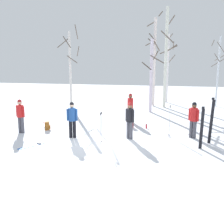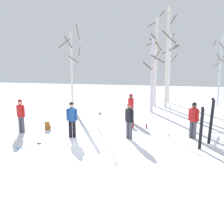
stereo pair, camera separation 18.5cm
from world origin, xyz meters
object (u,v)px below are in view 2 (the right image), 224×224
at_px(ski_pair_lying_0, 38,144).
at_px(birch_tree_5, 220,70).
at_px(person_4, 131,106).
at_px(ski_pair_planted_0, 211,121).
at_px(birch_tree_1, 152,75).
at_px(birch_tree_0, 72,68).
at_px(person_0, 129,118).
at_px(person_2, 21,114).
at_px(person_1, 72,117).
at_px(birch_tree_4, 170,68).
at_px(person_3, 194,118).
at_px(backpack_0, 131,123).
at_px(ski_poles_0, 169,120).
at_px(ski_pair_lying_1, 45,123).
at_px(ski_poles_1, 100,127).
at_px(ski_pair_planted_1, 201,128).
at_px(birch_tree_2, 156,61).
at_px(water_bottle_0, 147,126).
at_px(backpack_1, 48,126).
at_px(birch_tree_3, 167,57).

distance_m(ski_pair_lying_0, birch_tree_5, 15.68).
bearing_deg(ski_pair_lying_0, person_4, 57.44).
bearing_deg(person_4, ski_pair_planted_0, -39.50).
xyz_separation_m(person_4, ski_pair_planted_0, (4.07, -3.35, 0.03)).
height_order(birch_tree_1, birch_tree_5, birch_tree_5).
distance_m(ski_pair_planted_0, birch_tree_0, 11.61).
distance_m(person_0, person_2, 5.53).
xyz_separation_m(person_1, birch_tree_4, (4.24, 12.26, 2.11)).
height_order(person_3, backpack_0, person_3).
bearing_deg(ski_poles_0, ski_pair_lying_1, 170.40).
distance_m(ski_poles_0, ski_poles_1, 3.42).
relative_size(ski_pair_lying_0, ski_poles_1, 1.22).
distance_m(person_1, ski_poles_0, 4.63).
bearing_deg(person_0, ski_pair_lying_1, 159.71).
height_order(ski_pair_planted_1, birch_tree_0, birch_tree_0).
xyz_separation_m(ski_poles_0, ski_poles_1, (-2.91, -1.81, -0.05)).
xyz_separation_m(ski_poles_1, birch_tree_2, (1.58, 10.64, 2.90)).
bearing_deg(birch_tree_4, ski_poles_0, -88.77).
distance_m(ski_poles_0, birch_tree_5, 10.71).
distance_m(ski_pair_planted_1, ski_poles_1, 4.19).
distance_m(person_4, ski_pair_lying_1, 5.21).
bearing_deg(backpack_0, birch_tree_0, 138.48).
relative_size(ski_pair_planted_1, birch_tree_0, 0.29).
relative_size(person_2, water_bottle_0, 6.94).
bearing_deg(ski_poles_1, ski_poles_0, 31.88).
bearing_deg(ski_pair_planted_1, backpack_0, 139.16).
bearing_deg(ski_poles_1, person_3, 24.70).
bearing_deg(ski_pair_lying_1, water_bottle_0, 0.92).
bearing_deg(birch_tree_1, water_bottle_0, -88.39).
distance_m(person_2, water_bottle_0, 6.59).
bearing_deg(ski_pair_lying_1, ski_pair_planted_0, -11.88).
height_order(person_4, ski_pair_lying_0, person_4).
distance_m(person_3, birch_tree_1, 6.74).
height_order(ski_pair_planted_1, ski_poles_1, ski_pair_planted_1).
bearing_deg(backpack_1, birch_tree_5, 44.73).
xyz_separation_m(person_4, birch_tree_0, (-5.11, 3.43, 2.15)).
relative_size(ski_poles_1, birch_tree_5, 0.25).
xyz_separation_m(ski_pair_planted_0, backpack_0, (-3.84, 2.05, -0.80)).
bearing_deg(birch_tree_4, birch_tree_2, -115.81).
relative_size(person_3, backpack_1, 3.90).
height_order(backpack_1, birch_tree_4, birch_tree_4).
xyz_separation_m(person_2, ski_pair_planted_0, (9.10, 0.28, 0.03)).
distance_m(person_2, ski_pair_lying_1, 2.38).
distance_m(person_3, person_4, 4.30).
bearing_deg(backpack_1, person_3, 1.29).
bearing_deg(person_0, birch_tree_5, 62.40).
bearing_deg(birch_tree_3, ski_pair_lying_0, -115.57).
relative_size(birch_tree_1, birch_tree_4, 0.85).
bearing_deg(ski_pair_lying_0, person_3, 20.45).
height_order(person_1, birch_tree_4, birch_tree_4).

